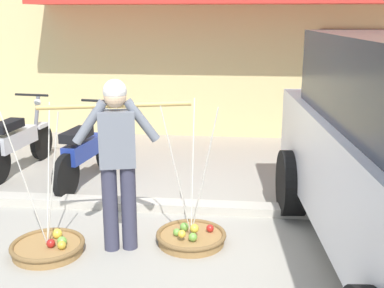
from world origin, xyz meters
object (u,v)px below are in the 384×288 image
(fruit_basket_right_side, at_px, (191,236))
(fruit_vendor, at_px, (117,155))
(fruit_basket_left_side, at_px, (48,246))
(motorcycle_second_in_row, at_px, (86,152))
(motorcycle_nearest_shop, at_px, (18,142))

(fruit_basket_right_side, bearing_deg, fruit_vendor, -164.90)
(fruit_basket_left_side, bearing_deg, motorcycle_second_in_row, 97.15)
(motorcycle_nearest_shop, xyz_separation_m, motorcycle_second_in_row, (1.15, -0.39, 0.00))
(motorcycle_second_in_row, bearing_deg, motorcycle_nearest_shop, 161.19)
(fruit_basket_left_side, relative_size, motorcycle_second_in_row, 0.80)
(fruit_vendor, relative_size, motorcycle_second_in_row, 0.94)
(fruit_basket_left_side, height_order, fruit_basket_right_side, same)
(fruit_basket_right_side, bearing_deg, fruit_basket_left_side, -164.83)
(motorcycle_nearest_shop, bearing_deg, fruit_vendor, -46.99)
(motorcycle_nearest_shop, bearing_deg, motorcycle_second_in_row, -18.81)
(motorcycle_nearest_shop, height_order, motorcycle_second_in_row, same)
(motorcycle_second_in_row, bearing_deg, fruit_vendor, -63.11)
(fruit_vendor, distance_m, fruit_basket_left_side, 1.15)
(fruit_vendor, xyz_separation_m, fruit_basket_left_side, (-0.68, -0.19, -0.90))
(fruit_basket_right_side, bearing_deg, motorcycle_nearest_shop, 143.48)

